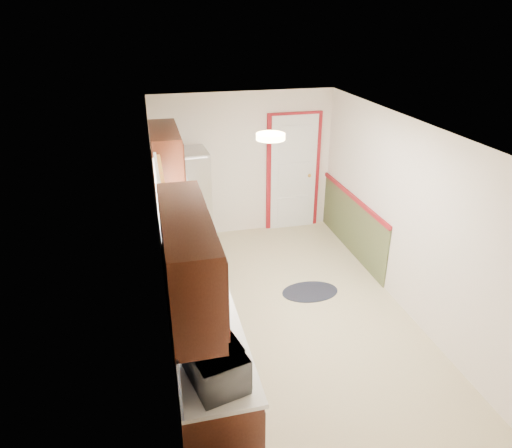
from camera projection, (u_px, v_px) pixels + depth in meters
room_shell at (289, 227)px, 5.40m from camera, size 3.20×5.20×2.52m
kitchen_run at (190, 282)px, 5.05m from camera, size 0.63×4.00×2.20m
back_wall_trim at (306, 183)px, 7.69m from camera, size 1.12×2.30×2.08m
ceiling_fixture at (271, 137)px, 4.67m from camera, size 0.30×0.30×0.06m
microwave at (215, 359)px, 3.46m from camera, size 0.44×0.62×0.38m
refrigerator at (187, 202)px, 7.15m from camera, size 0.72×0.71×1.63m
rug at (310, 292)px, 6.30m from camera, size 0.80×0.52×0.01m
cooktop at (181, 219)px, 6.21m from camera, size 0.46×0.55×0.02m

